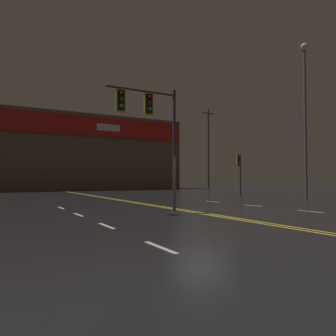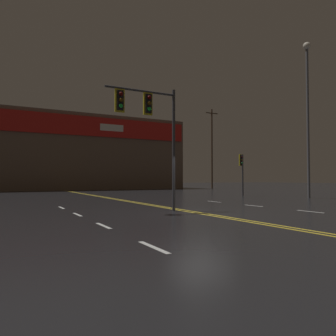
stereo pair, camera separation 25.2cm
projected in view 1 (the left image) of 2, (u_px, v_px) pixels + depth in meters
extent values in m
plane|color=black|center=(200.00, 213.00, 13.91)|extent=(200.00, 200.00, 0.00)
cube|color=gold|center=(197.00, 213.00, 13.84)|extent=(0.12, 60.00, 0.01)
cube|color=gold|center=(203.00, 213.00, 13.98)|extent=(0.12, 60.00, 0.01)
cube|color=silver|center=(160.00, 247.00, 6.92)|extent=(0.12, 1.40, 0.01)
cube|color=silver|center=(106.00, 226.00, 10.07)|extent=(0.12, 1.40, 0.01)
cube|color=silver|center=(78.00, 215.00, 13.22)|extent=(0.12, 1.40, 0.01)
cube|color=silver|center=(61.00, 208.00, 16.38)|extent=(0.12, 1.40, 0.01)
cube|color=silver|center=(310.00, 211.00, 14.60)|extent=(0.12, 1.40, 0.01)
cube|color=silver|center=(253.00, 206.00, 17.75)|extent=(0.12, 1.40, 0.01)
cube|color=silver|center=(213.00, 202.00, 20.90)|extent=(0.12, 1.40, 0.01)
cylinder|color=#38383D|center=(174.00, 150.00, 14.99)|extent=(0.14, 0.14, 5.55)
cylinder|color=#38383D|center=(142.00, 91.00, 14.29)|extent=(3.27, 0.10, 0.10)
cube|color=black|center=(149.00, 104.00, 14.43)|extent=(0.28, 0.24, 0.84)
cube|color=gold|center=(149.00, 104.00, 14.43)|extent=(0.42, 0.08, 0.99)
sphere|color=#500705|center=(150.00, 97.00, 14.30)|extent=(0.17, 0.17, 0.17)
sphere|color=#543707|center=(150.00, 103.00, 14.29)|extent=(0.17, 0.17, 0.17)
sphere|color=green|center=(150.00, 109.00, 14.28)|extent=(0.17, 0.17, 0.17)
cube|color=black|center=(121.00, 100.00, 13.80)|extent=(0.28, 0.24, 0.84)
cube|color=gold|center=(121.00, 100.00, 13.80)|extent=(0.42, 0.08, 0.99)
sphere|color=#500705|center=(122.00, 94.00, 13.67)|extent=(0.17, 0.17, 0.17)
sphere|color=#543707|center=(122.00, 100.00, 13.66)|extent=(0.17, 0.17, 0.17)
sphere|color=green|center=(122.00, 106.00, 13.66)|extent=(0.17, 0.17, 0.17)
cylinder|color=#38383D|center=(240.00, 175.00, 27.98)|extent=(0.13, 0.13, 3.54)
cube|color=black|center=(239.00, 160.00, 28.18)|extent=(0.28, 0.24, 0.84)
cube|color=gold|center=(239.00, 160.00, 28.18)|extent=(0.42, 0.08, 0.99)
sphere|color=#500705|center=(240.00, 157.00, 28.05)|extent=(0.17, 0.17, 0.17)
sphere|color=#543707|center=(240.00, 160.00, 28.04)|extent=(0.17, 0.17, 0.17)
sphere|color=green|center=(240.00, 163.00, 28.03)|extent=(0.17, 0.17, 0.17)
cylinder|color=#59595E|center=(305.00, 123.00, 25.02)|extent=(0.20, 0.20, 11.49)
sphere|color=silver|center=(304.00, 47.00, 25.22)|extent=(0.56, 0.56, 0.56)
cube|color=brown|center=(54.00, 153.00, 44.99)|extent=(34.13, 10.00, 10.04)
cube|color=red|center=(62.00, 124.00, 40.63)|extent=(33.45, 0.20, 2.51)
cube|color=white|center=(108.00, 128.00, 43.46)|extent=(3.20, 0.16, 0.90)
cylinder|color=#4C3828|center=(208.00, 149.00, 50.56)|extent=(0.26, 0.26, 12.25)
cube|color=#4C3828|center=(208.00, 113.00, 50.75)|extent=(2.20, 0.12, 0.12)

